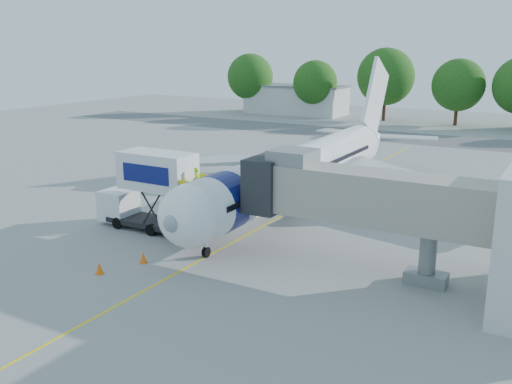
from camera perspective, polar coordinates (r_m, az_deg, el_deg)
The scene contains 14 objects.
ground at distance 42.45m, azimuth 2.34°, elevation -2.53°, with size 160.00×160.00×0.00m, color #9A9A97.
guidance_line at distance 42.45m, azimuth 2.34°, elevation -2.52°, with size 0.15×70.00×0.01m, color yellow.
taxiway_strip at distance 81.19m, azimuth 16.31°, elevation 5.11°, with size 120.00×10.00×0.01m, color #59595B.
aircraft at distance 45.30m, azimuth 4.81°, elevation 2.37°, with size 34.17×37.73×11.35m.
jet_bridge at distance 31.98m, azimuth 9.29°, elevation -0.32°, with size 13.90×3.20×6.60m.
catering_hiloader at distance 39.50m, azimuth -10.49°, elevation 0.09°, with size 8.50×2.44×5.50m.
ground_tug at distance 29.77m, azimuth -20.59°, elevation -9.61°, with size 3.47×1.81×1.38m.
safety_cone_a at distance 34.28m, azimuth -11.21°, elevation -6.45°, with size 0.43×0.43×0.68m.
safety_cone_b at distance 33.23m, azimuth -15.39°, elevation -7.36°, with size 0.44×0.44×0.71m.
outbuilding_left at distance 107.23m, azimuth 4.03°, elevation 9.23°, with size 18.40×8.40×5.30m.
tree_a at distance 109.11m, azimuth -0.58°, elevation 11.44°, with size 8.58×8.58×10.93m.
tree_b at distance 102.46m, azimuth 5.94°, elevation 10.82°, with size 7.77×7.77×9.90m.
tree_c at distance 98.94m, azimuth 12.85°, elevation 11.18°, with size 9.47×9.47×12.07m.
tree_d at distance 96.25m, azimuth 19.59°, elevation 10.04°, with size 8.19×8.19×10.45m.
Camera 1 is at (18.75, -36.01, 12.41)m, focal length 40.00 mm.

